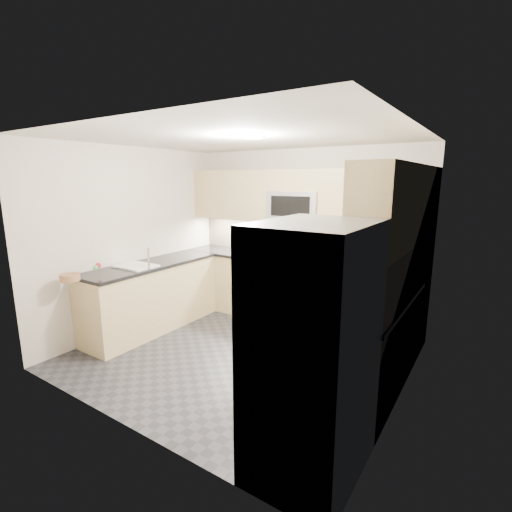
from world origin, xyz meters
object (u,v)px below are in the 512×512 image
(utensil_bowl, at_px, (395,264))
(fruit_basket, at_px, (70,277))
(microwave, at_px, (297,205))
(refrigerator, at_px, (312,352))
(cutting_board, at_px, (259,256))
(gas_range, at_px, (291,292))

(utensil_bowl, xyz_separation_m, fruit_basket, (-2.97, -2.45, -0.05))
(microwave, bearing_deg, fruit_basket, -121.90)
(refrigerator, relative_size, cutting_board, 5.18)
(fruit_basket, bearing_deg, gas_range, 56.78)
(gas_range, bearing_deg, microwave, 90.00)
(microwave, height_order, refrigerator, microwave)
(gas_range, height_order, refrigerator, refrigerator)
(refrigerator, distance_m, utensil_bowl, 2.50)
(gas_range, height_order, utensil_bowl, utensil_bowl)
(refrigerator, bearing_deg, gas_range, 120.88)
(refrigerator, height_order, cutting_board, refrigerator)
(refrigerator, xyz_separation_m, cutting_board, (-1.96, 2.37, 0.05))
(utensil_bowl, bearing_deg, gas_range, -177.13)
(gas_range, relative_size, cutting_board, 2.62)
(utensil_bowl, bearing_deg, microwave, 177.78)
(refrigerator, xyz_separation_m, utensil_bowl, (-0.04, 2.50, 0.13))
(cutting_board, distance_m, fruit_basket, 2.55)
(gas_range, relative_size, microwave, 1.20)
(refrigerator, bearing_deg, microwave, 119.62)
(cutting_board, bearing_deg, utensil_bowl, 3.89)
(refrigerator, relative_size, utensil_bowl, 5.65)
(microwave, height_order, fruit_basket, microwave)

